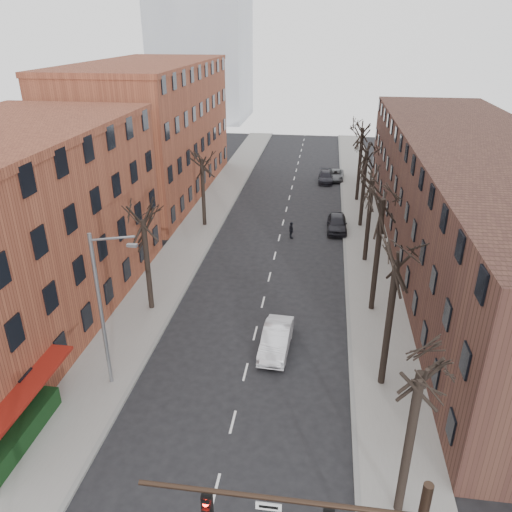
% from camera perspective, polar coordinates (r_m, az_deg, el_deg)
% --- Properties ---
extents(sidewalk_left, '(4.00, 90.00, 0.15)m').
position_cam_1_polar(sidewalk_left, '(50.61, -6.06, 3.95)').
color(sidewalk_left, gray).
rests_on(sidewalk_left, ground).
extents(sidewalk_right, '(4.00, 90.00, 0.15)m').
position_cam_1_polar(sidewalk_right, '(49.39, 12.31, 2.96)').
color(sidewalk_right, gray).
rests_on(sidewalk_right, ground).
extents(building_left_far, '(12.00, 28.00, 14.00)m').
position_cam_1_polar(building_left_far, '(59.32, -12.02, 13.65)').
color(building_left_far, brown).
rests_on(building_left_far, ground).
extents(building_right, '(12.00, 50.00, 10.00)m').
position_cam_1_polar(building_right, '(44.55, 23.59, 5.74)').
color(building_right, '#462A21').
rests_on(building_right, ground).
extents(awning_left, '(1.20, 7.00, 0.15)m').
position_cam_1_polar(awning_left, '(28.01, -23.79, -17.92)').
color(awning_left, maroon).
rests_on(awning_left, ground).
extents(hedge, '(0.80, 6.00, 1.00)m').
position_cam_1_polar(hedge, '(27.04, -25.32, -18.18)').
color(hedge, black).
rests_on(hedge, sidewalk_left).
extents(tree_right_a, '(5.20, 5.20, 10.00)m').
position_cam_1_polar(tree_right_a, '(23.68, 15.85, -26.18)').
color(tree_right_a, black).
rests_on(tree_right_a, ground).
extents(tree_right_b, '(5.20, 5.20, 10.80)m').
position_cam_1_polar(tree_right_b, '(29.35, 14.06, -14.01)').
color(tree_right_b, black).
rests_on(tree_right_b, ground).
extents(tree_right_c, '(5.20, 5.20, 11.60)m').
position_cam_1_polar(tree_right_c, '(35.92, 12.99, -6.01)').
color(tree_right_c, black).
rests_on(tree_right_c, ground).
extents(tree_right_d, '(5.20, 5.20, 10.00)m').
position_cam_1_polar(tree_right_d, '(42.98, 12.28, -0.56)').
color(tree_right_d, black).
rests_on(tree_right_d, ground).
extents(tree_right_e, '(5.20, 5.20, 10.80)m').
position_cam_1_polar(tree_right_e, '(50.32, 11.78, 3.33)').
color(tree_right_e, black).
rests_on(tree_right_e, ground).
extents(tree_right_f, '(5.20, 5.20, 11.60)m').
position_cam_1_polar(tree_right_f, '(57.83, 11.40, 6.22)').
color(tree_right_f, black).
rests_on(tree_right_f, ground).
extents(tree_left_a, '(5.20, 5.20, 9.50)m').
position_cam_1_polar(tree_left_a, '(35.88, -11.80, -5.93)').
color(tree_left_a, black).
rests_on(tree_left_a, ground).
extents(tree_left_b, '(5.20, 5.20, 9.50)m').
position_cam_1_polar(tree_left_b, '(49.65, -5.88, 3.44)').
color(tree_left_b, black).
rests_on(tree_left_b, ground).
extents(streetlight, '(2.45, 0.22, 9.03)m').
position_cam_1_polar(streetlight, '(26.86, -17.06, -5.43)').
color(streetlight, slate).
rests_on(streetlight, ground).
extents(silver_sedan, '(1.85, 4.72, 1.53)m').
position_cam_1_polar(silver_sedan, '(30.67, 2.32, -9.48)').
color(silver_sedan, silver).
rests_on(silver_sedan, ground).
extents(parked_car_near, '(1.91, 4.63, 1.57)m').
position_cam_1_polar(parked_car_near, '(48.55, 9.23, 3.73)').
color(parked_car_near, black).
rests_on(parked_car_near, ground).
extents(parked_car_mid, '(1.84, 4.39, 1.27)m').
position_cam_1_polar(parked_car_mid, '(64.16, 7.95, 8.93)').
color(parked_car_mid, black).
rests_on(parked_car_mid, ground).
extents(parked_car_far, '(2.17, 4.44, 1.22)m').
position_cam_1_polar(parked_car_far, '(65.39, 9.07, 9.14)').
color(parked_car_far, '#55595D').
rests_on(parked_car_far, ground).
extents(pedestrian_crossing, '(0.72, 1.01, 1.59)m').
position_cam_1_polar(pedestrian_crossing, '(46.32, 4.05, 2.96)').
color(pedestrian_crossing, black).
rests_on(pedestrian_crossing, ground).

